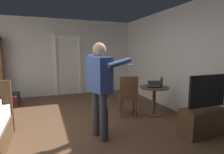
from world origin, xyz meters
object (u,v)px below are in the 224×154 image
object	(u,v)px
wooden_chair	(128,95)
bottle_on_table	(161,83)
side_table	(154,96)
suitcase_dark	(8,99)
tv_flatscreen	(209,117)
laptop	(154,85)
person_blue_shirt	(100,84)
suitcase_small	(6,103)

from	to	relation	value
wooden_chair	bottle_on_table	bearing A→B (deg)	-11.35
side_table	suitcase_dark	world-z (taller)	side_table
tv_flatscreen	suitcase_dark	size ratio (longest dim) A/B	1.94
tv_flatscreen	wooden_chair	size ratio (longest dim) A/B	1.15
side_table	wooden_chair	distance (m)	0.67
tv_flatscreen	suitcase_dark	world-z (taller)	tv_flatscreen
tv_flatscreen	side_table	distance (m)	1.30
bottle_on_table	suitcase_dark	world-z (taller)	bottle_on_table
laptop	wooden_chair	bearing A→B (deg)	168.86
tv_flatscreen	bottle_on_table	size ratio (longest dim) A/B	4.38
side_table	laptop	world-z (taller)	laptop
person_blue_shirt	suitcase_dark	distance (m)	3.55
tv_flatscreen	suitcase_small	xyz separation A→B (m)	(-3.91, 3.11, -0.17)
side_table	person_blue_shirt	size ratio (longest dim) A/B	0.41
laptop	suitcase_dark	xyz separation A→B (m)	(-3.47, 2.23, -0.58)
wooden_chair	person_blue_shirt	world-z (taller)	person_blue_shirt
bottle_on_table	suitcase_small	world-z (taller)	bottle_on_table
bottle_on_table	suitcase_small	distance (m)	4.20
person_blue_shirt	suitcase_dark	size ratio (longest dim) A/B	2.90
tv_flatscreen	laptop	bearing A→B (deg)	110.19
wooden_chair	person_blue_shirt	xyz separation A→B (m)	(-0.92, -0.75, 0.45)
laptop	suitcase_small	distance (m)	4.01
suitcase_small	laptop	bearing A→B (deg)	-43.12
bottle_on_table	side_table	bearing A→B (deg)	150.26
bottle_on_table	wooden_chair	distance (m)	0.86
tv_flatscreen	suitcase_small	world-z (taller)	tv_flatscreen
laptop	bottle_on_table	xyz separation A→B (m)	(0.18, -0.04, 0.06)
laptop	wooden_chair	distance (m)	0.67
person_blue_shirt	suitcase_small	xyz separation A→B (m)	(-1.93, 2.55, -0.84)
suitcase_small	suitcase_dark	bearing A→B (deg)	76.35
side_table	bottle_on_table	size ratio (longest dim) A/B	2.69
person_blue_shirt	suitcase_small	world-z (taller)	person_blue_shirt
bottle_on_table	person_blue_shirt	world-z (taller)	person_blue_shirt
suitcase_dark	person_blue_shirt	bearing A→B (deg)	-54.41
tv_flatscreen	person_blue_shirt	distance (m)	2.16
laptop	tv_flatscreen	bearing A→B (deg)	-69.81
person_blue_shirt	laptop	bearing A→B (deg)	22.27
laptop	suitcase_small	bearing A→B (deg)	151.01
side_table	person_blue_shirt	world-z (taller)	person_blue_shirt
bottle_on_table	laptop	bearing A→B (deg)	167.95
bottle_on_table	person_blue_shirt	size ratio (longest dim) A/B	0.15
bottle_on_table	suitcase_dark	xyz separation A→B (m)	(-3.66, 2.27, -0.64)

